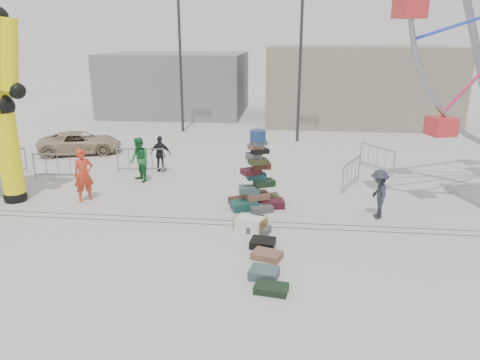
# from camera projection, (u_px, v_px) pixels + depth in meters

# --- Properties ---
(ground) EXTENTS (90.00, 90.00, 0.00)m
(ground) POSITION_uv_depth(u_px,v_px,m) (201.00, 232.00, 14.21)
(ground) COLOR #9E9E99
(ground) RESTS_ON ground
(track_line_near) EXTENTS (40.00, 0.04, 0.01)m
(track_line_near) POSITION_uv_depth(u_px,v_px,m) (204.00, 224.00, 14.78)
(track_line_near) COLOR #47443F
(track_line_near) RESTS_ON ground
(track_line_far) EXTENTS (40.00, 0.04, 0.01)m
(track_line_far) POSITION_uv_depth(u_px,v_px,m) (206.00, 219.00, 15.16)
(track_line_far) COLOR #47443F
(track_line_far) RESTS_ON ground
(building_right) EXTENTS (12.00, 8.00, 5.00)m
(building_right) POSITION_uv_depth(u_px,v_px,m) (357.00, 84.00, 31.70)
(building_right) COLOR gray
(building_right) RESTS_ON ground
(building_left) EXTENTS (10.00, 8.00, 4.40)m
(building_left) POSITION_uv_depth(u_px,v_px,m) (177.00, 83.00, 35.05)
(building_left) COLOR gray
(building_left) RESTS_ON ground
(lamp_post_right) EXTENTS (1.41, 0.25, 8.00)m
(lamp_post_right) POSITION_uv_depth(u_px,v_px,m) (302.00, 59.00, 24.88)
(lamp_post_right) COLOR #2D2D30
(lamp_post_right) RESTS_ON ground
(lamp_post_left) EXTENTS (1.41, 0.25, 8.00)m
(lamp_post_left) POSITION_uv_depth(u_px,v_px,m) (182.00, 56.00, 27.51)
(lamp_post_left) COLOR #2D2D30
(lamp_post_left) RESTS_ON ground
(suitcase_tower) EXTENTS (2.04, 1.76, 2.70)m
(suitcase_tower) POSITION_uv_depth(u_px,v_px,m) (257.00, 186.00, 16.12)
(suitcase_tower) COLOR #164340
(suitcase_tower) RESTS_ON ground
(steamer_trunk) EXTENTS (1.05, 0.84, 0.43)m
(steamer_trunk) POSITION_uv_depth(u_px,v_px,m) (250.00, 224.00, 14.24)
(steamer_trunk) COLOR silver
(steamer_trunk) RESTS_ON ground
(row_case_0) EXTENTS (0.72, 0.63, 0.21)m
(row_case_0) POSITION_uv_depth(u_px,v_px,m) (253.00, 220.00, 14.82)
(row_case_0) COLOR #36351B
(row_case_0) RESTS_ON ground
(row_case_1) EXTENTS (0.77, 0.63, 0.20)m
(row_case_1) POSITION_uv_depth(u_px,v_px,m) (259.00, 230.00, 14.13)
(row_case_1) COLOR #4E5255
(row_case_1) RESTS_ON ground
(row_case_2) EXTENTS (0.75, 0.67, 0.22)m
(row_case_2) POSITION_uv_depth(u_px,v_px,m) (263.00, 243.00, 13.20)
(row_case_2) COLOR black
(row_case_2) RESTS_ON ground
(row_case_3) EXTENTS (0.90, 0.75, 0.19)m
(row_case_3) POSITION_uv_depth(u_px,v_px,m) (267.00, 255.00, 12.51)
(row_case_3) COLOR brown
(row_case_3) RESTS_ON ground
(row_case_4) EXTENTS (0.79, 0.69, 0.24)m
(row_case_4) POSITION_uv_depth(u_px,v_px,m) (264.00, 273.00, 11.51)
(row_case_4) COLOR #3F555A
(row_case_4) RESTS_ON ground
(row_case_5) EXTENTS (0.84, 0.59, 0.18)m
(row_case_5) POSITION_uv_depth(u_px,v_px,m) (271.00, 288.00, 10.88)
(row_case_5) COLOR black
(row_case_5) RESTS_ON ground
(barricade_dummy_a) EXTENTS (1.90, 0.83, 1.10)m
(barricade_dummy_a) POSITION_uv_depth(u_px,v_px,m) (0.00, 162.00, 19.91)
(barricade_dummy_a) COLOR gray
(barricade_dummy_a) RESTS_ON ground
(barricade_dummy_b) EXTENTS (2.00, 0.27, 1.10)m
(barricade_dummy_b) POSITION_uv_depth(u_px,v_px,m) (58.00, 166.00, 19.27)
(barricade_dummy_b) COLOR gray
(barricade_dummy_b) RESTS_ON ground
(barricade_dummy_c) EXTENTS (2.00, 0.30, 1.10)m
(barricade_dummy_c) POSITION_uv_depth(u_px,v_px,m) (141.00, 160.00, 20.16)
(barricade_dummy_c) COLOR gray
(barricade_dummy_c) RESTS_ON ground
(barricade_wheel_front) EXTENTS (0.91, 1.86, 1.10)m
(barricade_wheel_front) POSITION_uv_depth(u_px,v_px,m) (351.00, 173.00, 18.23)
(barricade_wheel_front) COLOR gray
(barricade_wheel_front) RESTS_ON ground
(barricade_wheel_back) EXTENTS (1.22, 1.70, 1.10)m
(barricade_wheel_back) POSITION_uv_depth(u_px,v_px,m) (377.00, 158.00, 20.44)
(barricade_wheel_back) COLOR gray
(barricade_wheel_back) RESTS_ON ground
(pedestrian_red) EXTENTS (0.83, 0.79, 1.90)m
(pedestrian_red) POSITION_uv_depth(u_px,v_px,m) (84.00, 175.00, 16.64)
(pedestrian_red) COLOR red
(pedestrian_red) RESTS_ON ground
(pedestrian_green) EXTENTS (1.10, 1.11, 1.81)m
(pedestrian_green) POSITION_uv_depth(u_px,v_px,m) (139.00, 160.00, 18.81)
(pedestrian_green) COLOR #1B6E32
(pedestrian_green) RESTS_ON ground
(pedestrian_black) EXTENTS (0.93, 0.40, 1.57)m
(pedestrian_black) POSITION_uv_depth(u_px,v_px,m) (161.00, 154.00, 20.22)
(pedestrian_black) COLOR black
(pedestrian_black) RESTS_ON ground
(pedestrian_grey) EXTENTS (0.65, 1.07, 1.62)m
(pedestrian_grey) POSITION_uv_depth(u_px,v_px,m) (379.00, 194.00, 15.12)
(pedestrian_grey) COLOR #242531
(pedestrian_grey) RESTS_ON ground
(parked_suv) EXTENTS (4.35, 3.01, 1.10)m
(parked_suv) POSITION_uv_depth(u_px,v_px,m) (80.00, 143.00, 23.39)
(parked_suv) COLOR tan
(parked_suv) RESTS_ON ground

